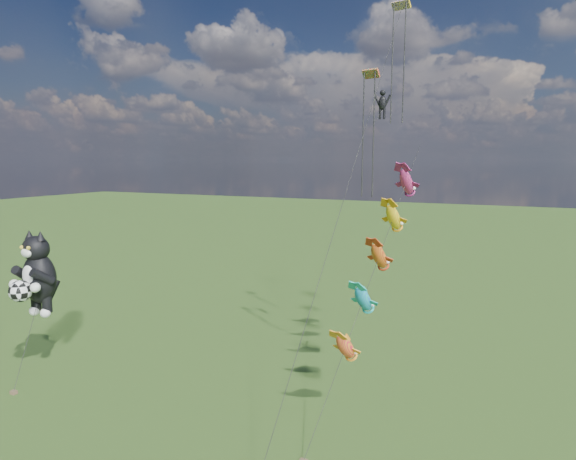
% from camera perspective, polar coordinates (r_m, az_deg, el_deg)
% --- Properties ---
extents(ground, '(300.00, 300.00, 0.00)m').
position_cam_1_polar(ground, '(37.38, -23.83, -15.83)').
color(ground, '#1A3A0E').
extents(cat_kite_rig, '(2.73, 4.28, 10.18)m').
position_cam_1_polar(cat_kite_rig, '(36.71, -27.70, -4.61)').
color(cat_kite_rig, brown).
rests_on(cat_kite_rig, ground).
extents(fish_windsock_rig, '(2.77, 15.79, 15.87)m').
position_cam_1_polar(fish_windsock_rig, '(30.24, 10.72, -3.15)').
color(fish_windsock_rig, brown).
rests_on(fish_windsock_rig, ground).
extents(parafoil_rig, '(2.98, 17.48, 25.21)m').
position_cam_1_polar(parafoil_rig, '(32.42, 11.00, 15.12)').
color(parafoil_rig, brown).
rests_on(parafoil_rig, ground).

